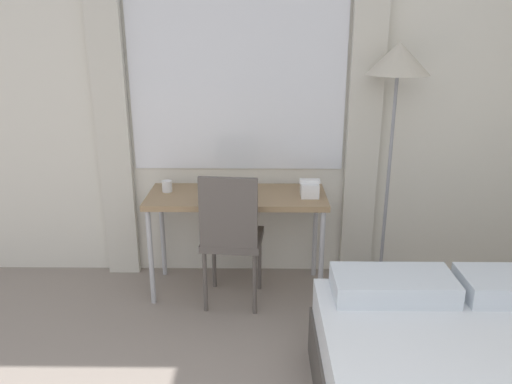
{
  "coord_description": "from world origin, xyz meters",
  "views": [
    {
      "loc": [
        0.13,
        -0.42,
        1.87
      ],
      "look_at": [
        0.1,
        2.52,
        0.9
      ],
      "focal_mm": 35.0,
      "sensor_mm": 36.0,
      "label": 1
    }
  ],
  "objects_px": {
    "standing_lamp": "(397,79)",
    "telephone": "(309,189)",
    "mug": "(167,186)",
    "desk_chair": "(231,232)",
    "desk": "(237,203)",
    "book": "(234,194)"
  },
  "relations": [
    {
      "from": "desk_chair",
      "to": "mug",
      "type": "bearing_deg",
      "value": 153.44
    },
    {
      "from": "book",
      "to": "telephone",
      "type": "bearing_deg",
      "value": -0.66
    },
    {
      "from": "mug",
      "to": "book",
      "type": "bearing_deg",
      "value": -9.25
    },
    {
      "from": "standing_lamp",
      "to": "telephone",
      "type": "bearing_deg",
      "value": -172.48
    },
    {
      "from": "desk_chair",
      "to": "mug",
      "type": "xyz_separation_m",
      "value": [
        -0.47,
        0.29,
        0.23
      ]
    },
    {
      "from": "desk",
      "to": "book",
      "type": "relative_size",
      "value": 5.67
    },
    {
      "from": "telephone",
      "to": "mug",
      "type": "height_order",
      "value": "telephone"
    },
    {
      "from": "standing_lamp",
      "to": "desk_chair",
      "type": "bearing_deg",
      "value": -165.69
    },
    {
      "from": "mug",
      "to": "telephone",
      "type": "bearing_deg",
      "value": -4.81
    },
    {
      "from": "book",
      "to": "desk_chair",
      "type": "bearing_deg",
      "value": -93.29
    },
    {
      "from": "desk_chair",
      "to": "mug",
      "type": "distance_m",
      "value": 0.6
    },
    {
      "from": "standing_lamp",
      "to": "mug",
      "type": "bearing_deg",
      "value": 179.6
    },
    {
      "from": "book",
      "to": "mug",
      "type": "xyz_separation_m",
      "value": [
        -0.49,
        0.08,
        0.03
      ]
    },
    {
      "from": "standing_lamp",
      "to": "mug",
      "type": "relative_size",
      "value": 22.17
    },
    {
      "from": "book",
      "to": "mug",
      "type": "height_order",
      "value": "mug"
    },
    {
      "from": "book",
      "to": "mug",
      "type": "distance_m",
      "value": 0.49
    },
    {
      "from": "desk",
      "to": "mug",
      "type": "height_order",
      "value": "mug"
    },
    {
      "from": "desk_chair",
      "to": "standing_lamp",
      "type": "relative_size",
      "value": 0.55
    },
    {
      "from": "desk",
      "to": "desk_chair",
      "type": "relative_size",
      "value": 1.3
    },
    {
      "from": "telephone",
      "to": "desk_chair",
      "type": "bearing_deg",
      "value": -159.03
    },
    {
      "from": "telephone",
      "to": "mug",
      "type": "xyz_separation_m",
      "value": [
        -1.01,
        0.09,
        -0.01
      ]
    },
    {
      "from": "mug",
      "to": "standing_lamp",
      "type": "bearing_deg",
      "value": -0.4
    }
  ]
}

